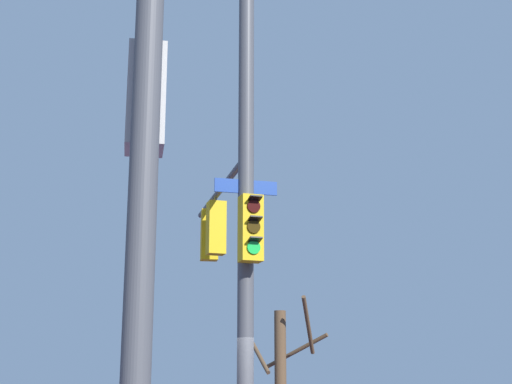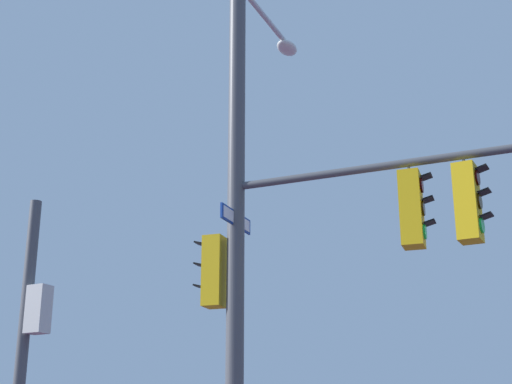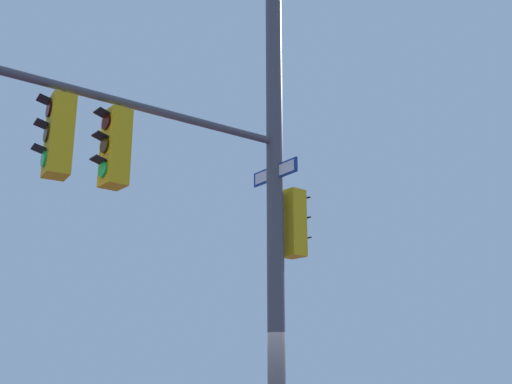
# 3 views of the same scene
# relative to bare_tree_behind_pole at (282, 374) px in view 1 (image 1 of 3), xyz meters

# --- Properties ---
(main_signal_pole_assembly) EXTENTS (3.17, 5.43, 9.80)m
(main_signal_pole_assembly) POSITION_rel_bare_tree_behind_pole_xyz_m (2.77, 7.13, 3.08)
(main_signal_pole_assembly) COLOR #4C4F54
(main_signal_pole_assembly) RESTS_ON ground
(secondary_pole_assembly) EXTENTS (0.37, 0.69, 6.69)m
(secondary_pole_assembly) POSITION_rel_bare_tree_behind_pole_xyz_m (4.77, 13.65, 1.59)
(secondary_pole_assembly) COLOR #4C4F54
(secondary_pole_assembly) RESTS_ON ground
(bare_tree_behind_pole) EXTENTS (2.24, 2.51, 4.02)m
(bare_tree_behind_pole) POSITION_rel_bare_tree_behind_pole_xyz_m (0.00, 0.00, 0.00)
(bare_tree_behind_pole) COLOR brown
(bare_tree_behind_pole) RESTS_ON ground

